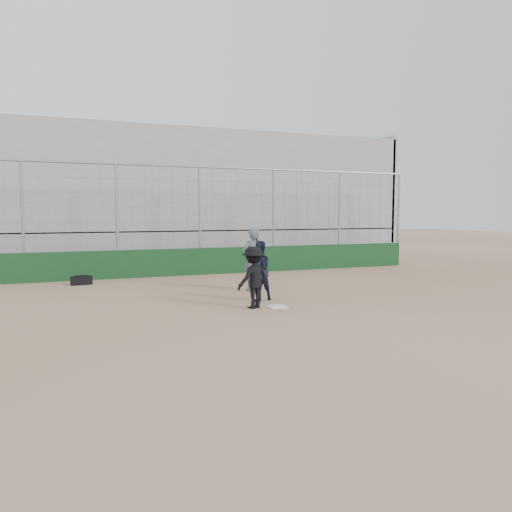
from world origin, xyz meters
name	(u,v)px	position (x,y,z in m)	size (l,w,h in m)	color
ground	(277,307)	(0.00, 0.00, 0.00)	(90.00, 90.00, 0.00)	#816045
home_plate	(277,307)	(0.00, 0.00, 0.01)	(0.44, 0.44, 0.02)	white
backstop	(200,249)	(0.00, 7.00, 0.96)	(18.10, 0.25, 4.04)	#113619
bleachers	(171,199)	(0.00, 11.95, 2.92)	(20.25, 6.70, 6.98)	gray
batter_at_plate	(253,277)	(-0.58, 0.12, 0.75)	(1.12, 0.92, 1.68)	black
catcher_crouched	(259,281)	(-0.09, 0.96, 0.54)	(0.90, 0.78, 1.08)	black
umpire	(253,263)	(0.40, 2.65, 0.84)	(0.68, 0.45, 1.68)	#4D5662
equipment_bag	(81,280)	(-4.29, 5.82, 0.14)	(0.68, 0.37, 0.31)	black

